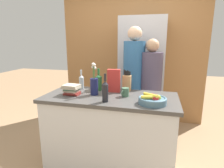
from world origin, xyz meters
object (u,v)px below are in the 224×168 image
at_px(cereal_box, 113,81).
at_px(coffee_mug, 125,92).
at_px(flower_vase, 94,84).
at_px(person_in_blue, 150,87).
at_px(book_stack, 72,89).
at_px(bottle_vinegar, 99,82).
at_px(bottle_wine, 105,91).
at_px(knife_block, 127,83).
at_px(bottle_oil, 81,82).
at_px(person_at_sink, 134,79).
at_px(refrigerator, 142,74).
at_px(fruit_bowl, 153,100).

distance_m(cereal_box, coffee_mug, 0.25).
bearing_deg(flower_vase, person_in_blue, 48.76).
distance_m(book_stack, bottle_vinegar, 0.37).
bearing_deg(book_stack, coffee_mug, 8.08).
distance_m(book_stack, bottle_wine, 0.48).
relative_size(knife_block, bottle_vinegar, 0.96).
bearing_deg(flower_vase, knife_block, 39.32).
bearing_deg(bottle_wine, bottle_oil, 136.47).
xyz_separation_m(bottle_oil, person_at_sink, (0.61, 0.51, -0.04)).
distance_m(cereal_box, person_in_blue, 0.70).
xyz_separation_m(cereal_box, book_stack, (-0.44, -0.24, -0.08)).
xyz_separation_m(flower_vase, coffee_mug, (0.36, 0.02, -0.08)).
bearing_deg(person_in_blue, flower_vase, -149.33).
xyz_separation_m(knife_block, bottle_oil, (-0.59, -0.07, -0.00)).
bearing_deg(book_stack, refrigerator, 63.49).
bearing_deg(knife_block, refrigerator, 84.92).
distance_m(refrigerator, flower_vase, 1.38).
xyz_separation_m(fruit_bowl, bottle_wine, (-0.48, -0.05, 0.07)).
bearing_deg(coffee_mug, knife_block, 95.82).
height_order(bottle_vinegar, person_in_blue, person_in_blue).
xyz_separation_m(cereal_box, coffee_mug, (0.18, -0.16, -0.09)).
relative_size(refrigerator, flower_vase, 5.14).
relative_size(knife_block, book_stack, 1.33).
distance_m(knife_block, bottle_vinegar, 0.36).
distance_m(coffee_mug, person_in_blue, 0.73).
height_order(cereal_box, book_stack, cereal_box).
height_order(knife_block, book_stack, knife_block).
xyz_separation_m(coffee_mug, bottle_wine, (-0.17, -0.24, 0.07)).
bearing_deg(refrigerator, book_stack, -116.51).
bearing_deg(coffee_mug, flower_vase, -176.78).
distance_m(flower_vase, bottle_vinegar, 0.21).
bearing_deg(person_in_blue, cereal_box, -147.29).
xyz_separation_m(book_stack, bottle_wine, (0.45, -0.15, 0.05)).
relative_size(refrigerator, fruit_bowl, 6.90).
relative_size(coffee_mug, bottle_wine, 0.39).
bearing_deg(coffee_mug, book_stack, -171.92).
bearing_deg(book_stack, bottle_vinegar, 49.45).
distance_m(knife_block, cereal_box, 0.18).
bearing_deg(flower_vase, book_stack, -165.22).
bearing_deg(cereal_box, bottle_vinegar, 169.52).
bearing_deg(coffee_mug, bottle_wine, -125.14).
height_order(book_stack, bottle_wine, bottle_wine).
bearing_deg(flower_vase, coffee_mug, 3.22).
distance_m(knife_block, bottle_wine, 0.51).
xyz_separation_m(fruit_bowl, book_stack, (-0.93, 0.10, 0.02)).
bearing_deg(bottle_vinegar, person_in_blue, 37.75).
height_order(coffee_mug, bottle_oil, bottle_oil).
xyz_separation_m(cereal_box, bottle_oil, (-0.44, 0.03, -0.04)).
bearing_deg(coffee_mug, person_in_blue, 69.73).
relative_size(knife_block, coffee_mug, 2.32).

